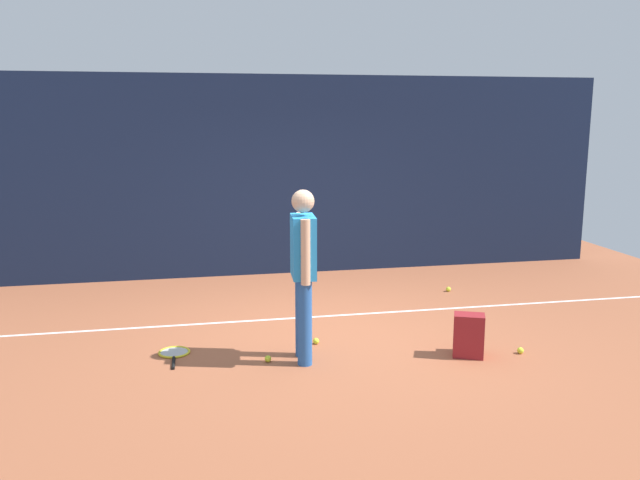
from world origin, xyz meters
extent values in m
plane|color=#9E5638|center=(0.00, 0.00, 0.00)|extent=(12.00, 12.00, 0.00)
cube|color=#141E38|center=(0.00, 3.00, 1.49)|extent=(10.00, 0.10, 2.97)
cube|color=white|center=(0.00, 0.69, 0.00)|extent=(9.00, 0.05, 0.00)
cylinder|color=#2659A5|center=(-0.37, -0.54, 0.42)|extent=(0.14, 0.14, 0.85)
cylinder|color=#2659A5|center=(-0.39, -0.77, 0.42)|extent=(0.14, 0.14, 0.85)
cube|color=#268CD8|center=(-0.38, -0.65, 1.15)|extent=(0.25, 0.42, 0.60)
sphere|color=#D8A884|center=(-0.38, -0.65, 1.59)|extent=(0.22, 0.22, 0.22)
cylinder|color=#D8A884|center=(-0.36, -0.44, 1.14)|extent=(0.09, 0.09, 0.62)
cylinder|color=#D8A884|center=(-0.40, -0.87, 1.14)|extent=(0.09, 0.09, 0.62)
cylinder|color=black|center=(-1.65, -0.51, 0.01)|extent=(0.03, 0.30, 0.03)
torus|color=gold|center=(-1.65, -0.21, 0.01)|extent=(0.33, 0.33, 0.02)
cylinder|color=#B2B2B2|center=(-1.65, -0.21, 0.01)|extent=(0.28, 0.28, 0.00)
cube|color=maroon|center=(1.26, -0.89, 0.22)|extent=(0.35, 0.30, 0.44)
cube|color=maroon|center=(1.31, -0.76, 0.14)|extent=(0.23, 0.16, 0.20)
sphere|color=#CCE033|center=(-0.17, -0.23, 0.03)|extent=(0.07, 0.07, 0.07)
sphere|color=#CCE033|center=(-0.74, -0.64, 0.03)|extent=(0.07, 0.07, 0.07)
sphere|color=#CCE033|center=(1.82, -0.93, 0.03)|extent=(0.07, 0.07, 0.07)
sphere|color=#CCE033|center=(2.02, 1.45, 0.03)|extent=(0.07, 0.07, 0.07)
camera|label=1|loc=(-1.45, -6.71, 2.40)|focal=36.67mm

